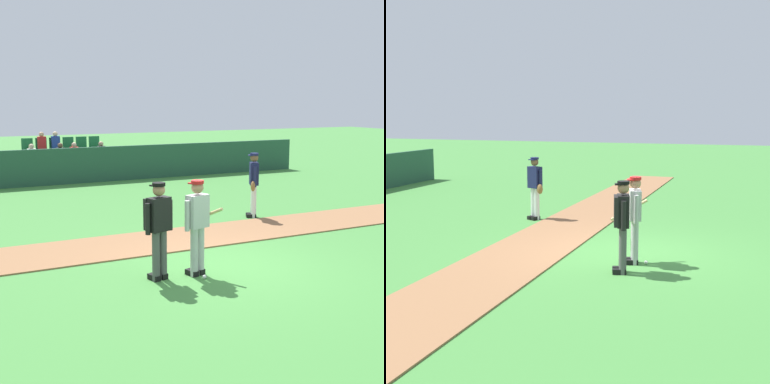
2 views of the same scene
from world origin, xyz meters
TOP-DOWN VIEW (x-y plane):
  - ground_plane at (0.00, 0.00)m, footprint 80.00×80.00m
  - infield_dirt_path at (0.00, 2.19)m, footprint 28.00×1.90m
  - batter_grey_jersey at (-0.57, -0.25)m, footprint 0.74×0.69m
  - umpire_home_plate at (-1.30, -0.17)m, footprint 0.57×0.39m
  - runner_navy_jersey at (2.97, 3.42)m, footprint 0.45×0.61m
  - baseball at (-0.55, -0.49)m, footprint 0.07×0.07m

SIDE VIEW (x-z plane):
  - ground_plane at x=0.00m, z-range 0.00..0.00m
  - infield_dirt_path at x=0.00m, z-range 0.00..0.03m
  - baseball at x=-0.55m, z-range 0.00..0.07m
  - runner_navy_jersey at x=2.97m, z-range 0.08..1.84m
  - batter_grey_jersey at x=-0.57m, z-range 0.09..1.85m
  - umpire_home_plate at x=-1.30m, z-range 0.12..1.88m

